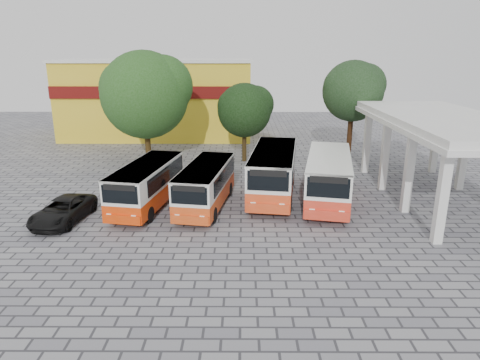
{
  "coord_description": "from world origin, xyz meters",
  "views": [
    {
      "loc": [
        -1.81,
        -22.03,
        9.16
      ],
      "look_at": [
        -1.94,
        3.27,
        1.5
      ],
      "focal_mm": 32.0,
      "sensor_mm": 36.0,
      "label": 1
    }
  ],
  "objects_px": {
    "bus_far_right": "(328,176)",
    "bus_centre_left": "(206,184)",
    "bus_centre_right": "(274,170)",
    "bus_far_left": "(147,183)",
    "parked_car": "(63,210)"
  },
  "relations": [
    {
      "from": "bus_centre_left",
      "to": "parked_car",
      "type": "height_order",
      "value": "bus_centre_left"
    },
    {
      "from": "bus_far_left",
      "to": "bus_far_right",
      "type": "relative_size",
      "value": 0.89
    },
    {
      "from": "bus_far_left",
      "to": "bus_centre_right",
      "type": "bearing_deg",
      "value": 24.39
    },
    {
      "from": "bus_far_right",
      "to": "bus_far_left",
      "type": "bearing_deg",
      "value": -164.05
    },
    {
      "from": "bus_far_left",
      "to": "parked_car",
      "type": "height_order",
      "value": "bus_far_left"
    },
    {
      "from": "bus_far_right",
      "to": "bus_centre_left",
      "type": "bearing_deg",
      "value": -161.3
    },
    {
      "from": "bus_centre_right",
      "to": "bus_far_right",
      "type": "distance_m",
      "value": 3.52
    },
    {
      "from": "bus_far_left",
      "to": "bus_centre_left",
      "type": "height_order",
      "value": "bus_far_left"
    },
    {
      "from": "bus_centre_right",
      "to": "bus_far_right",
      "type": "height_order",
      "value": "bus_centre_right"
    },
    {
      "from": "bus_centre_left",
      "to": "bus_far_right",
      "type": "relative_size",
      "value": 0.87
    },
    {
      "from": "bus_far_left",
      "to": "parked_car",
      "type": "bearing_deg",
      "value": -141.02
    },
    {
      "from": "bus_centre_right",
      "to": "parked_car",
      "type": "xyz_separation_m",
      "value": [
        -12.0,
        -4.39,
        -1.14
      ]
    },
    {
      "from": "bus_centre_left",
      "to": "bus_far_right",
      "type": "xyz_separation_m",
      "value": [
        7.54,
        0.96,
        0.22
      ]
    },
    {
      "from": "bus_centre_left",
      "to": "parked_car",
      "type": "distance_m",
      "value": 8.16
    },
    {
      "from": "bus_far_left",
      "to": "bus_far_right",
      "type": "xyz_separation_m",
      "value": [
        11.08,
        0.87,
        0.19
      ]
    }
  ]
}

